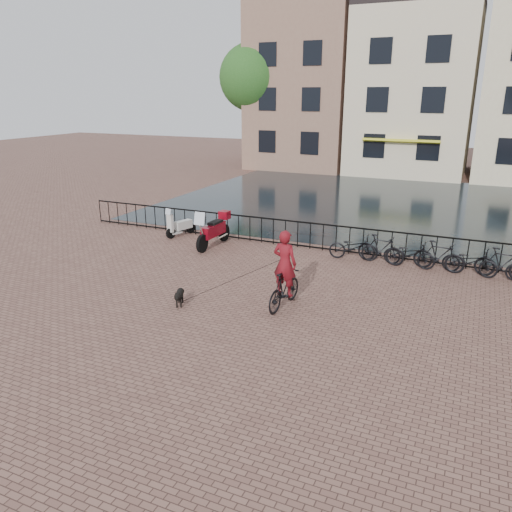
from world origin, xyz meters
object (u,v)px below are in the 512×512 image
at_px(dog, 180,297).
at_px(scooter, 180,221).
at_px(cyclist, 285,274).
at_px(motorcycle, 213,227).

xyz_separation_m(dog, scooter, (-3.79, 6.07, 0.39)).
xyz_separation_m(cyclist, motorcycle, (-4.52, 4.24, -0.18)).
height_order(dog, scooter, scooter).
bearing_deg(dog, motorcycle, 84.80).
bearing_deg(dog, scooter, 97.77).
relative_size(cyclist, scooter, 1.80).
bearing_deg(cyclist, motorcycle, -37.45).
height_order(cyclist, motorcycle, cyclist).
height_order(cyclist, scooter, cyclist).
relative_size(dog, motorcycle, 0.35).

